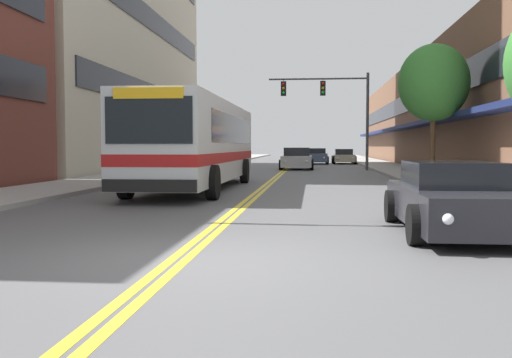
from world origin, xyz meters
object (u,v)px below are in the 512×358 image
fire_hydrant (481,186)px  car_slate_blue_moving_second (316,156)px  car_charcoal_parked_right_foreground (453,199)px  car_silver_moving_lead (297,159)px  car_white_parked_left_near (224,159)px  street_tree_right_mid (434,83)px  city_bus (198,141)px  car_dark_grey_parked_left_mid (202,163)px  car_champagne_parked_right_mid (344,157)px  traffic_signal_mast (333,101)px

fire_hydrant → car_slate_blue_moving_second: bearing=96.4°
car_charcoal_parked_right_foreground → car_silver_moving_lead: 27.65m
car_charcoal_parked_right_foreground → fire_hydrant: car_charcoal_parked_right_foreground is taller
car_white_parked_left_near → fire_hydrant: bearing=-67.3°
street_tree_right_mid → city_bus: bearing=-148.5°
car_slate_blue_moving_second → car_dark_grey_parked_left_mid: bearing=-108.5°
car_champagne_parked_right_mid → street_tree_right_mid: size_ratio=0.83×
city_bus → fire_hydrant: bearing=-34.2°
car_dark_grey_parked_left_mid → car_charcoal_parked_right_foreground: size_ratio=1.08×
city_bus → car_silver_moving_lead: bearing=80.2°
car_dark_grey_parked_left_mid → car_charcoal_parked_right_foreground: (8.54, -20.47, -0.01)m
city_bus → car_white_parked_left_near: bearing=96.3°
car_white_parked_left_near → car_charcoal_parked_right_foreground: size_ratio=1.01×
car_dark_grey_parked_left_mid → city_bus: bearing=-79.5°
car_champagne_parked_right_mid → car_slate_blue_moving_second: 2.58m
car_charcoal_parked_right_foreground → car_champagne_parked_right_mid: car_champagne_parked_right_mid is taller
car_white_parked_left_near → traffic_signal_mast: traffic_signal_mast is taller
car_champagne_parked_right_mid → car_silver_moving_lead: (-3.73, -12.77, 0.06)m
car_charcoal_parked_right_foreground → street_tree_right_mid: bearing=79.9°
car_dark_grey_parked_left_mid → car_slate_blue_moving_second: (6.29, 18.82, 0.04)m
car_dark_grey_parked_left_mid → street_tree_right_mid: size_ratio=0.83×
city_bus → car_charcoal_parked_right_foreground: bearing=-56.4°
traffic_signal_mast → fire_hydrant: 22.67m
car_dark_grey_parked_left_mid → fire_hydrant: 19.13m
car_white_parked_left_near → city_bus: bearing=-83.7°
fire_hydrant → street_tree_right_mid: bearing=84.4°
car_slate_blue_moving_second → street_tree_right_mid: 24.43m
car_silver_moving_lead → car_slate_blue_moving_second: car_silver_moving_lead is taller
car_champagne_parked_right_mid → car_white_parked_left_near: bearing=-128.9°
city_bus → car_charcoal_parked_right_foreground: 11.96m
car_slate_blue_moving_second → fire_hydrant: (3.93, -35.00, -0.11)m
car_slate_blue_moving_second → car_white_parked_left_near: bearing=-122.6°
car_white_parked_left_near → car_champagne_parked_right_mid: car_white_parked_left_near is taller
car_silver_moving_lead → traffic_signal_mast: (2.28, -0.98, 3.75)m
car_champagne_parked_right_mid → fire_hydrant: size_ratio=6.16×
car_champagne_parked_right_mid → street_tree_right_mid: bearing=-83.9°
car_champagne_parked_right_mid → car_silver_moving_lead: car_silver_moving_lead is taller
city_bus → car_slate_blue_moving_second: bearing=81.6°
car_silver_moving_lead → car_slate_blue_moving_second: 11.95m
car_silver_moving_lead → street_tree_right_mid: 13.84m
car_silver_moving_lead → fire_hydrant: car_silver_moving_lead is taller
car_silver_moving_lead → street_tree_right_mid: bearing=-61.6°
car_champagne_parked_right_mid → fire_hydrant: 35.92m
car_silver_moving_lead → fire_hydrant: size_ratio=5.33×
car_slate_blue_moving_second → car_charcoal_parked_right_foreground: bearing=-86.7°
city_bus → car_dark_grey_parked_left_mid: city_bus is taller
street_tree_right_mid → fire_hydrant: (-1.12, -11.38, -3.79)m
car_charcoal_parked_right_foreground → city_bus: bearing=123.6°
car_dark_grey_parked_left_mid → car_white_parked_left_near: bearing=91.1°
car_white_parked_left_near → street_tree_right_mid: (11.51, -13.49, 3.72)m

